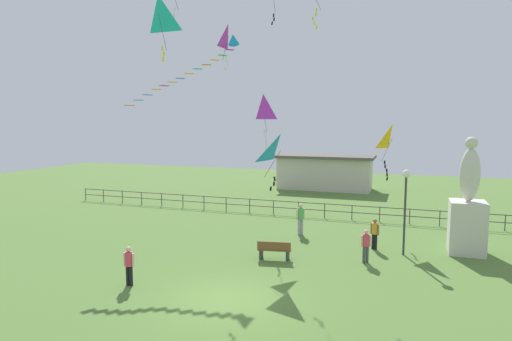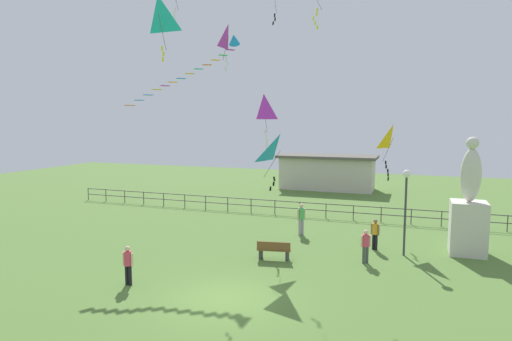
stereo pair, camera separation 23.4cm
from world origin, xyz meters
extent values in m
plane|color=#517533|center=(0.00, 0.00, 0.00)|extent=(80.00, 80.00, 0.00)
cube|color=beige|center=(8.56, 8.67, 1.24)|extent=(1.58, 1.58, 2.47)
ellipsoid|color=beige|center=(8.56, 8.67, 3.71)|extent=(0.90, 0.76, 2.47)
sphere|color=beige|center=(8.56, 8.67, 5.20)|extent=(0.56, 0.56, 0.56)
cylinder|color=#38383D|center=(5.79, 7.38, 1.83)|extent=(0.10, 0.10, 3.66)
sphere|color=white|center=(5.79, 7.38, 3.81)|extent=(0.36, 0.36, 0.36)
cube|color=brown|center=(0.32, 4.76, 0.45)|extent=(1.55, 0.65, 0.06)
cube|color=brown|center=(0.35, 4.58, 0.67)|extent=(1.49, 0.32, 0.36)
cube|color=#333338|center=(-0.27, 4.66, 0.23)|extent=(0.08, 0.36, 0.45)
cube|color=#333338|center=(0.91, 4.87, 0.23)|extent=(0.08, 0.36, 0.45)
cylinder|color=black|center=(-3.99, -0.10, 0.38)|extent=(0.13, 0.13, 0.77)
cylinder|color=black|center=(-3.84, -0.10, 0.38)|extent=(0.13, 0.13, 0.77)
cylinder|color=#D83F59|center=(-3.92, -0.10, 1.04)|extent=(0.28, 0.28, 0.54)
sphere|color=beige|center=(-3.92, -0.10, 1.41)|extent=(0.21, 0.21, 0.21)
cylinder|color=beige|center=(-4.11, -0.09, 1.01)|extent=(0.08, 0.08, 0.52)
cylinder|color=beige|center=(-3.73, -0.10, 1.01)|extent=(0.08, 0.08, 0.52)
cylinder|color=black|center=(4.38, 7.86, 0.38)|extent=(0.13, 0.13, 0.76)
cylinder|color=black|center=(4.51, 7.80, 0.38)|extent=(0.13, 0.13, 0.76)
cylinder|color=orange|center=(4.44, 7.83, 1.04)|extent=(0.28, 0.28, 0.54)
sphere|color=#8C6647|center=(4.44, 7.83, 1.41)|extent=(0.21, 0.21, 0.21)
cylinder|color=#8C6647|center=(4.27, 7.91, 1.00)|extent=(0.08, 0.08, 0.51)
cylinder|color=#8C6647|center=(4.61, 7.75, 1.00)|extent=(0.08, 0.08, 0.51)
cylinder|color=#3F4C47|center=(4.30, 5.64, 0.38)|extent=(0.13, 0.13, 0.76)
cylinder|color=#3F4C47|center=(4.17, 5.57, 0.38)|extent=(0.13, 0.13, 0.76)
cylinder|color=#D83F59|center=(4.24, 5.60, 1.02)|extent=(0.28, 0.28, 0.53)
sphere|color=beige|center=(4.24, 5.60, 1.39)|extent=(0.20, 0.20, 0.20)
cylinder|color=beige|center=(4.40, 5.69, 0.99)|extent=(0.08, 0.08, 0.51)
cylinder|color=beige|center=(4.07, 5.52, 0.99)|extent=(0.08, 0.08, 0.51)
cylinder|color=#99999E|center=(0.48, 9.36, 0.44)|extent=(0.15, 0.15, 0.88)
cylinder|color=#99999E|center=(0.36, 9.23, 0.44)|extent=(0.15, 0.15, 0.88)
cylinder|color=#4CB259|center=(0.42, 9.30, 1.19)|extent=(0.32, 0.32, 0.62)
sphere|color=beige|center=(0.42, 9.30, 1.62)|extent=(0.24, 0.24, 0.24)
cylinder|color=beige|center=(0.56, 9.46, 1.15)|extent=(0.10, 0.10, 0.59)
cylinder|color=beige|center=(0.28, 9.14, 1.15)|extent=(0.10, 0.10, 0.59)
cylinder|color=#4C381E|center=(-1.64, 10.91, 12.84)|extent=(0.42, 0.78, 1.32)
cube|color=black|center=(-1.66, 10.90, 12.14)|extent=(0.09, 0.02, 0.20)
cube|color=black|center=(-1.64, 10.91, 11.92)|extent=(0.10, 0.03, 0.21)
cube|color=black|center=(-1.74, 10.86, 11.70)|extent=(0.11, 0.04, 0.21)
pyramid|color=#198CD1|center=(0.62, 4.62, 4.92)|extent=(1.04, 1.32, 1.22)
cylinder|color=#4C381E|center=(0.23, 4.70, 4.32)|extent=(0.81, 0.17, 1.22)
cube|color=black|center=(0.32, 4.74, 3.66)|extent=(0.11, 0.03, 0.21)
cube|color=black|center=(0.30, 4.73, 3.44)|extent=(0.11, 0.03, 0.21)
cube|color=black|center=(0.17, 4.67, 3.22)|extent=(0.11, 0.03, 0.21)
pyramid|color=#B22DB2|center=(-2.41, 6.10, 10.19)|extent=(0.34, 0.90, 1.11)
cylinder|color=#4C381E|center=(-2.57, 6.10, 9.64)|extent=(0.33, 0.02, 1.11)
cube|color=white|center=(-2.55, 6.11, 9.13)|extent=(0.09, 0.01, 0.20)
cube|color=white|center=(-2.50, 6.14, 8.91)|extent=(0.12, 0.02, 0.21)
cube|color=white|center=(-2.58, 6.10, 8.69)|extent=(0.09, 0.02, 0.20)
pyramid|color=#B22DB2|center=(-1.44, 8.42, 6.92)|extent=(0.89, 0.95, 1.33)
cylinder|color=#4C381E|center=(-1.31, 8.30, 6.26)|extent=(0.29, 0.25, 1.33)
cube|color=white|center=(-1.33, 8.29, 5.65)|extent=(0.08, 0.03, 0.20)
cube|color=white|center=(-1.27, 8.32, 5.43)|extent=(0.10, 0.05, 0.20)
cube|color=white|center=(-1.25, 8.33, 5.21)|extent=(0.09, 0.01, 0.20)
cube|color=white|center=(-1.23, 8.34, 4.99)|extent=(0.12, 0.02, 0.21)
cube|color=white|center=(-1.26, 8.32, 4.77)|extent=(0.10, 0.03, 0.21)
pyramid|color=yellow|center=(5.01, 10.50, 5.31)|extent=(1.00, 1.00, 1.31)
cylinder|color=#4C381E|center=(4.74, 10.72, 4.66)|extent=(0.56, 0.46, 1.31)
cube|color=black|center=(4.66, 10.68, 4.00)|extent=(0.09, 0.04, 0.20)
cube|color=black|center=(4.68, 10.69, 3.78)|extent=(0.08, 0.03, 0.20)
cube|color=black|center=(4.77, 10.74, 3.56)|extent=(0.10, 0.02, 0.20)
cube|color=black|center=(4.79, 10.75, 3.34)|extent=(0.10, 0.04, 0.20)
cube|color=black|center=(4.81, 10.75, 3.12)|extent=(0.10, 0.04, 0.21)
pyramid|color=#19B2B2|center=(-4.02, 2.57, 10.58)|extent=(1.18, 0.59, 1.40)
cylinder|color=#4C381E|center=(-4.01, 2.83, 9.88)|extent=(0.04, 0.53, 1.40)
cube|color=yellow|center=(-4.03, 2.82, 9.21)|extent=(0.08, 0.03, 0.20)
cube|color=yellow|center=(-3.98, 2.84, 8.99)|extent=(0.09, 0.02, 0.20)
cube|color=yellow|center=(-4.01, 2.83, 8.77)|extent=(0.10, 0.02, 0.21)
cube|color=white|center=(-5.13, 5.87, 11.58)|extent=(0.08, 0.04, 0.20)
cube|color=white|center=(-5.18, 5.85, 11.36)|extent=(0.11, 0.02, 0.21)
cube|color=white|center=(-5.17, 5.85, 11.14)|extent=(0.10, 0.04, 0.21)
cube|color=white|center=(-5.21, 5.83, 10.92)|extent=(0.11, 0.05, 0.21)
cube|color=yellow|center=(1.05, 9.66, 11.93)|extent=(0.10, 0.05, 0.20)
cube|color=yellow|center=(1.03, 9.64, 11.71)|extent=(0.12, 0.05, 0.21)
cube|color=yellow|center=(0.88, 9.57, 11.49)|extent=(0.09, 0.01, 0.20)
cube|color=yellow|center=(0.97, 9.61, 11.27)|extent=(0.08, 0.03, 0.20)
cube|color=yellow|center=(1.07, 9.67, 11.05)|extent=(0.11, 0.03, 0.21)
cone|color=#198CD1|center=(-3.24, 8.72, 10.54)|extent=(0.77, 0.92, 0.80)
cube|color=#B22DB2|center=(-3.38, 8.54, 9.98)|extent=(0.47, 0.51, 0.03)
cube|color=#1EB759|center=(-3.64, 8.16, 9.65)|extent=(0.44, 0.52, 0.03)
cube|color=yellow|center=(-3.92, 7.80, 9.37)|extent=(0.49, 0.50, 0.03)
cube|color=orange|center=(-4.27, 7.51, 9.11)|extent=(0.51, 0.46, 0.03)
cube|color=#19B2B2|center=(-4.62, 7.22, 8.88)|extent=(0.50, 0.49, 0.03)
cube|color=yellow|center=(-4.96, 6.91, 8.62)|extent=(0.50, 0.49, 0.03)
cube|color=#198CD1|center=(-5.29, 6.59, 8.36)|extent=(0.49, 0.50, 0.03)
cube|color=yellow|center=(-5.57, 6.22, 8.15)|extent=(0.44, 0.52, 0.03)
cube|color=#B22DB2|center=(-5.77, 5.82, 7.95)|extent=(0.41, 0.52, 0.03)
cube|color=yellow|center=(-6.00, 5.42, 7.74)|extent=(0.46, 0.51, 0.03)
cube|color=#198CD1|center=(-6.25, 5.03, 7.46)|extent=(0.45, 0.52, 0.03)
cube|color=#198CD1|center=(-6.54, 4.68, 7.19)|extent=(0.49, 0.50, 0.03)
cube|color=orange|center=(-6.82, 4.32, 6.94)|extent=(0.45, 0.52, 0.03)
cylinder|color=#4C4742|center=(-18.01, 14.00, 0.47)|extent=(0.06, 0.06, 0.95)
cylinder|color=#4C4742|center=(-16.31, 14.00, 0.47)|extent=(0.06, 0.06, 0.95)
cylinder|color=#4C4742|center=(-14.57, 14.00, 0.47)|extent=(0.06, 0.06, 0.95)
cylinder|color=#4C4742|center=(-12.87, 14.00, 0.47)|extent=(0.06, 0.06, 0.95)
cylinder|color=#4C4742|center=(-11.15, 14.00, 0.47)|extent=(0.06, 0.06, 0.95)
cylinder|color=#4C4742|center=(-9.39, 14.00, 0.47)|extent=(0.06, 0.06, 0.95)
cylinder|color=#4C4742|center=(-7.71, 14.00, 0.47)|extent=(0.06, 0.06, 0.95)
cylinder|color=#4C4742|center=(-6.01, 14.00, 0.47)|extent=(0.06, 0.06, 0.95)
cylinder|color=#4C4742|center=(-4.27, 14.00, 0.47)|extent=(0.06, 0.06, 0.95)
cylinder|color=#4C4742|center=(-2.57, 14.00, 0.47)|extent=(0.06, 0.06, 0.95)
cylinder|color=#4C4742|center=(-0.85, 14.00, 0.47)|extent=(0.06, 0.06, 0.95)
cylinder|color=#4C4742|center=(0.87, 14.00, 0.47)|extent=(0.06, 0.06, 0.95)
cylinder|color=#4C4742|center=(2.61, 14.00, 0.47)|extent=(0.06, 0.06, 0.95)
cylinder|color=#4C4742|center=(4.29, 14.00, 0.47)|extent=(0.06, 0.06, 0.95)
cylinder|color=#4C4742|center=(6.04, 14.00, 0.47)|extent=(0.06, 0.06, 0.95)
cylinder|color=#4C4742|center=(7.72, 14.00, 0.47)|extent=(0.06, 0.06, 0.95)
cylinder|color=#4C4742|center=(9.43, 14.00, 0.47)|extent=(0.06, 0.06, 0.95)
cylinder|color=#4C4742|center=(11.14, 14.00, 0.47)|extent=(0.06, 0.06, 0.95)
cube|color=#4C4742|center=(0.00, 14.00, 0.91)|extent=(36.00, 0.05, 0.05)
cube|color=#4C4742|center=(0.00, 14.00, 0.47)|extent=(36.00, 0.05, 0.05)
cube|color=beige|center=(-1.37, 26.00, 1.44)|extent=(8.21, 3.37, 2.88)
cube|color=#59544C|center=(-1.37, 26.00, 3.00)|extent=(8.81, 3.97, 0.24)
camera|label=1|loc=(5.89, -13.57, 6.18)|focal=30.75mm
camera|label=2|loc=(6.11, -13.49, 6.18)|focal=30.75mm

